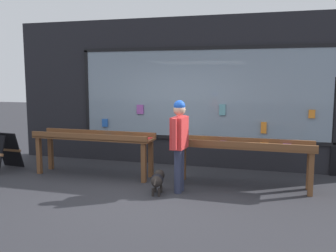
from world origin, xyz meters
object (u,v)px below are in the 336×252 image
display_table_left (93,141)px  person_browsing (179,139)px  sandwich_board_sign (1,152)px  small_dog (158,180)px  display_table_right (243,149)px

display_table_left → person_browsing: bearing=-16.8°
display_table_left → sandwich_board_sign: bearing=-174.6°
display_table_left → person_browsing: size_ratio=1.56×
small_dog → display_table_left: bearing=56.7°
display_table_left → small_dog: (1.70, -0.84, -0.49)m
display_table_right → display_table_left: bearing=-180.0°
person_browsing → display_table_left: bearing=76.4°
display_table_left → sandwich_board_sign: size_ratio=3.13×
small_dog → sandwich_board_sign: sandwich_board_sign is taller
sandwich_board_sign → person_browsing: bearing=-1.0°
person_browsing → small_dog: (-0.35, -0.22, -0.73)m
display_table_left → display_table_right: 3.14m
display_table_left → small_dog: 1.96m
person_browsing → sandwich_board_sign: (-4.25, 0.41, -0.56)m
small_dog → sandwich_board_sign: (-3.90, 0.63, 0.17)m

